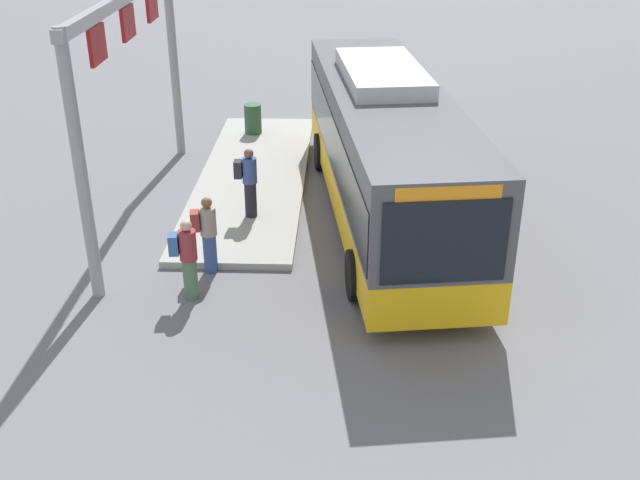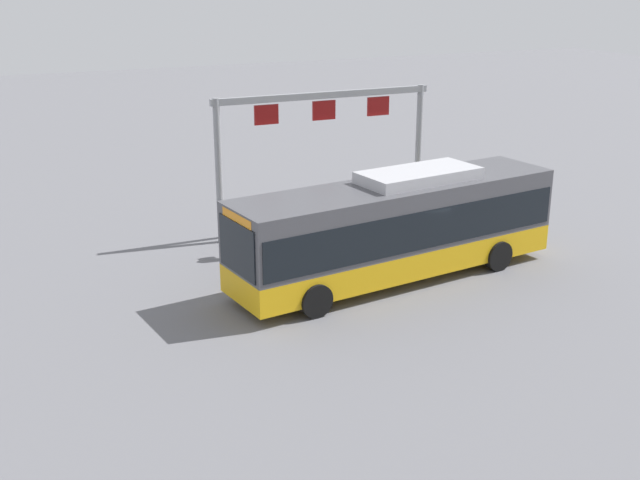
% 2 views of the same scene
% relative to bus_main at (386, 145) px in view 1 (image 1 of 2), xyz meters
% --- Properties ---
extents(ground_plane, '(120.00, 120.00, 0.00)m').
position_rel_bus_main_xyz_m(ground_plane, '(0.01, 0.00, -1.81)').
color(ground_plane, slate).
extents(platform_curb, '(10.00, 2.80, 0.16)m').
position_rel_bus_main_xyz_m(platform_curb, '(-2.16, -3.41, -1.73)').
color(platform_curb, '#9E9E99').
rests_on(platform_curb, ground).
extents(bus_main, '(11.27, 3.94, 3.46)m').
position_rel_bus_main_xyz_m(bus_main, '(0.00, 0.00, 0.00)').
color(bus_main, '#EAAD14').
rests_on(bus_main, ground).
extents(person_boarding, '(0.41, 0.57, 1.67)m').
position_rel_bus_main_xyz_m(person_boarding, '(2.90, -3.73, -0.92)').
color(person_boarding, '#334C8C').
rests_on(person_boarding, ground).
extents(person_waiting_near, '(0.37, 0.55, 1.67)m').
position_rel_bus_main_xyz_m(person_waiting_near, '(3.98, -3.93, -0.92)').
color(person_waiting_near, '#476B4C').
rests_on(person_waiting_near, ground).
extents(person_waiting_mid, '(0.35, 0.53, 1.67)m').
position_rel_bus_main_xyz_m(person_waiting_mid, '(0.46, -3.17, -0.76)').
color(person_waiting_mid, black).
rests_on(person_waiting_mid, platform_curb).
extents(platform_sign_gantry, '(8.57, 0.24, 5.20)m').
position_rel_bus_main_xyz_m(platform_sign_gantry, '(-0.15, -5.75, 1.90)').
color(platform_sign_gantry, gray).
rests_on(platform_sign_gantry, ground).
extents(trash_bin, '(0.52, 0.52, 0.90)m').
position_rel_bus_main_xyz_m(trash_bin, '(-5.69, -3.79, -1.20)').
color(trash_bin, '#2D5133').
rests_on(trash_bin, platform_curb).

